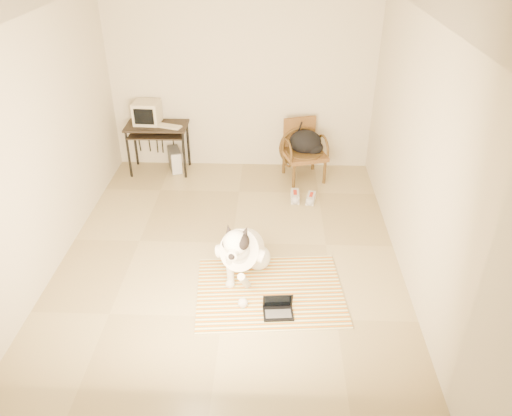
# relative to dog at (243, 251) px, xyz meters

# --- Properties ---
(floor) EXTENTS (4.50, 4.50, 0.00)m
(floor) POSITION_rel_dog_xyz_m (-0.18, 0.64, -0.34)
(floor) COLOR tan
(floor) RESTS_ON ground
(ceiling) EXTENTS (4.50, 4.50, 0.00)m
(ceiling) POSITION_rel_dog_xyz_m (-0.18, 0.64, 2.36)
(ceiling) COLOR white
(ceiling) RESTS_ON wall_back
(wall_back) EXTENTS (4.50, 0.00, 4.50)m
(wall_back) POSITION_rel_dog_xyz_m (-0.18, 2.89, 1.01)
(wall_back) COLOR beige
(wall_back) RESTS_ON floor
(wall_front) EXTENTS (4.50, 0.00, 4.50)m
(wall_front) POSITION_rel_dog_xyz_m (-0.18, -1.61, 1.01)
(wall_front) COLOR beige
(wall_front) RESTS_ON floor
(wall_left) EXTENTS (0.00, 4.50, 4.50)m
(wall_left) POSITION_rel_dog_xyz_m (-2.18, 0.64, 1.01)
(wall_left) COLOR beige
(wall_left) RESTS_ON floor
(wall_right) EXTENTS (0.00, 4.50, 4.50)m
(wall_right) POSITION_rel_dog_xyz_m (1.82, 0.64, 1.01)
(wall_right) COLOR beige
(wall_right) RESTS_ON floor
(rug) EXTENTS (1.68, 1.34, 0.02)m
(rug) POSITION_rel_dog_xyz_m (0.31, -0.28, -0.33)
(rug) COLOR #CB630E
(rug) RESTS_ON floor
(dog) EXTENTS (0.57, 1.20, 0.86)m
(dog) POSITION_rel_dog_xyz_m (0.00, 0.00, 0.00)
(dog) COLOR silver
(dog) RESTS_ON rug
(laptop) EXTENTS (0.33, 0.25, 0.22)m
(laptop) POSITION_rel_dog_xyz_m (0.40, -0.61, -0.27)
(laptop) COLOR black
(laptop) RESTS_ON rug
(computer_desk) EXTENTS (0.94, 0.53, 0.78)m
(computer_desk) POSITION_rel_dog_xyz_m (-1.46, 2.59, 0.33)
(computer_desk) COLOR black
(computer_desk) RESTS_ON floor
(crt_monitor) EXTENTS (0.39, 0.38, 0.34)m
(crt_monitor) POSITION_rel_dog_xyz_m (-1.60, 2.67, 0.60)
(crt_monitor) COLOR #BDB094
(crt_monitor) RESTS_ON computer_desk
(desk_keyboard) EXTENTS (0.41, 0.26, 0.03)m
(desk_keyboard) POSITION_rel_dog_xyz_m (-1.26, 2.52, 0.45)
(desk_keyboard) COLOR #BDB094
(desk_keyboard) RESTS_ON computer_desk
(pc_tower) EXTENTS (0.28, 0.41, 0.36)m
(pc_tower) POSITION_rel_dog_xyz_m (-1.24, 2.64, -0.16)
(pc_tower) COLOR #4B4B4D
(pc_tower) RESTS_ON floor
(rattan_chair) EXTENTS (0.73, 0.72, 0.89)m
(rattan_chair) POSITION_rel_dog_xyz_m (0.78, 2.48, 0.11)
(rattan_chair) COLOR brown
(rattan_chair) RESTS_ON floor
(backpack) EXTENTS (0.51, 0.40, 0.36)m
(backpack) POSITION_rel_dog_xyz_m (0.82, 2.47, 0.24)
(backpack) COLOR black
(backpack) RESTS_ON rattan_chair
(sneaker_left) EXTENTS (0.12, 0.30, 0.10)m
(sneaker_left) POSITION_rel_dog_xyz_m (0.64, 1.76, -0.29)
(sneaker_left) COLOR silver
(sneaker_left) RESTS_ON floor
(sneaker_right) EXTENTS (0.17, 0.30, 0.10)m
(sneaker_right) POSITION_rel_dog_xyz_m (0.87, 1.72, -0.30)
(sneaker_right) COLOR silver
(sneaker_right) RESTS_ON floor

